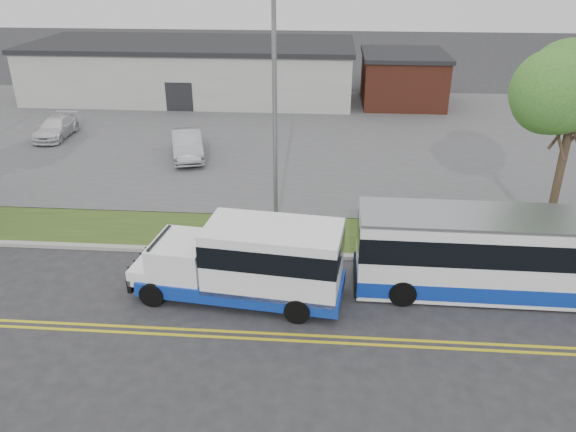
# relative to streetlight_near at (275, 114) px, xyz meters

# --- Properties ---
(ground) EXTENTS (140.00, 140.00, 0.00)m
(ground) POSITION_rel_streetlight_near_xyz_m (-3.00, -2.73, -5.23)
(ground) COLOR #28282B
(ground) RESTS_ON ground
(lane_line_north) EXTENTS (70.00, 0.12, 0.01)m
(lane_line_north) POSITION_rel_streetlight_near_xyz_m (-3.00, -6.58, -5.23)
(lane_line_north) COLOR gold
(lane_line_north) RESTS_ON ground
(lane_line_south) EXTENTS (70.00, 0.12, 0.01)m
(lane_line_south) POSITION_rel_streetlight_near_xyz_m (-3.00, -6.88, -5.23)
(lane_line_south) COLOR gold
(lane_line_south) RESTS_ON ground
(curb) EXTENTS (80.00, 0.30, 0.15)m
(curb) POSITION_rel_streetlight_near_xyz_m (-3.00, -1.63, -5.16)
(curb) COLOR #9E9B93
(curb) RESTS_ON ground
(verge) EXTENTS (80.00, 3.30, 0.10)m
(verge) POSITION_rel_streetlight_near_xyz_m (-3.00, 0.17, -5.18)
(verge) COLOR #2B4416
(verge) RESTS_ON ground
(parking_lot) EXTENTS (80.00, 25.00, 0.10)m
(parking_lot) POSITION_rel_streetlight_near_xyz_m (-3.00, 14.27, -5.18)
(parking_lot) COLOR #4C4C4F
(parking_lot) RESTS_ON ground
(commercial_building) EXTENTS (25.40, 10.40, 4.35)m
(commercial_building) POSITION_rel_streetlight_near_xyz_m (-9.00, 24.27, -3.05)
(commercial_building) COLOR #9E9E99
(commercial_building) RESTS_ON ground
(brick_wing) EXTENTS (6.30, 7.30, 3.90)m
(brick_wing) POSITION_rel_streetlight_near_xyz_m (7.50, 23.27, -3.27)
(brick_wing) COLOR brown
(brick_wing) RESTS_ON ground
(streetlight_near) EXTENTS (0.35, 1.53, 9.50)m
(streetlight_near) POSITION_rel_streetlight_near_xyz_m (0.00, 0.00, 0.00)
(streetlight_near) COLOR gray
(streetlight_near) RESTS_ON verge
(shuttle_bus) EXTENTS (7.43, 3.14, 2.77)m
(shuttle_bus) POSITION_rel_streetlight_near_xyz_m (-0.31, -4.61, -3.75)
(shuttle_bus) COLOR #0E31A1
(shuttle_bus) RESTS_ON ground
(transit_bus) EXTENTS (10.57, 2.64, 2.93)m
(transit_bus) POSITION_rel_streetlight_near_xyz_m (8.43, -3.55, -3.75)
(transit_bus) COLOR white
(transit_bus) RESTS_ON ground
(parked_car_a) EXTENTS (2.88, 4.93, 1.53)m
(parked_car_a) POSITION_rel_streetlight_near_xyz_m (-5.97, 9.23, -4.37)
(parked_car_a) COLOR #9D9FA3
(parked_car_a) RESTS_ON parking_lot
(parked_car_b) EXTENTS (1.92, 4.31, 1.23)m
(parked_car_b) POSITION_rel_streetlight_near_xyz_m (-15.17, 12.37, -4.52)
(parked_car_b) COLOR white
(parked_car_b) RESTS_ON parking_lot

